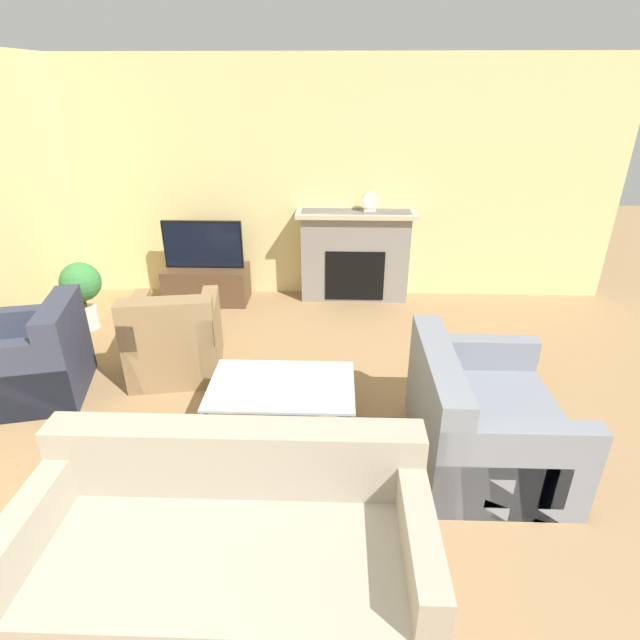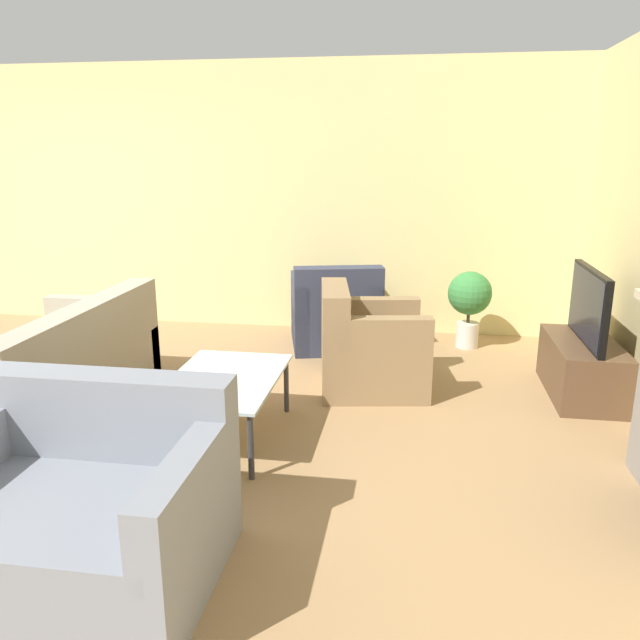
{
  "view_description": "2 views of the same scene",
  "coord_description": "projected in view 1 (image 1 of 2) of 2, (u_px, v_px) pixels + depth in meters",
  "views": [
    {
      "loc": [
        0.69,
        -0.94,
        2.41
      ],
      "look_at": [
        0.57,
        2.66,
        0.69
      ],
      "focal_mm": 28.0,
      "sensor_mm": 36.0,
      "label": 1
    },
    {
      "loc": [
        3.92,
        3.31,
        1.82
      ],
      "look_at": [
        0.55,
        2.78,
        0.9
      ],
      "focal_mm": 35.0,
      "sensor_mm": 36.0,
      "label": 2
    }
  ],
  "objects": [
    {
      "name": "armchair_by_window",
      "position": [
        33.0,
        363.0,
        4.14
      ],
      "size": [
        1.01,
        0.98,
        0.82
      ],
      "rotation": [
        0.0,
        0.0,
        -1.33
      ],
      "color": "#33384C",
      "rests_on": "ground_plane"
    },
    {
      "name": "coffee_table",
      "position": [
        282.0,
        389.0,
        3.64
      ],
      "size": [
        1.06,
        0.68,
        0.42
      ],
      "color": "#333338",
      "rests_on": "ground_plane"
    },
    {
      "name": "wall_back",
      "position": [
        278.0,
        183.0,
        5.78
      ],
      "size": [
        7.86,
        0.06,
        2.7
      ],
      "color": "beige",
      "rests_on": "ground_plane"
    },
    {
      "name": "potted_plant",
      "position": [
        82.0,
        287.0,
        5.21
      ],
      "size": [
        0.41,
        0.41,
        0.74
      ],
      "color": "beige",
      "rests_on": "ground_plane"
    },
    {
      "name": "couch_loveseat",
      "position": [
        480.0,
        421.0,
        3.45
      ],
      "size": [
        0.95,
        1.21,
        0.82
      ],
      "rotation": [
        0.0,
        0.0,
        1.57
      ],
      "color": "gray",
      "rests_on": "ground_plane"
    },
    {
      "name": "tv_stand",
      "position": [
        207.0,
        284.0,
        5.99
      ],
      "size": [
        0.98,
        0.48,
        0.43
      ],
      "color": "brown",
      "rests_on": "ground_plane"
    },
    {
      "name": "tv",
      "position": [
        203.0,
        245.0,
        5.77
      ],
      "size": [
        0.92,
        0.06,
        0.56
      ],
      "color": "black",
      "rests_on": "tv_stand"
    },
    {
      "name": "mantel_clock",
      "position": [
        370.0,
        201.0,
        5.65
      ],
      "size": [
        0.19,
        0.07,
        0.22
      ],
      "color": "beige",
      "rests_on": "fireplace"
    },
    {
      "name": "fireplace",
      "position": [
        355.0,
        254.0,
        5.92
      ],
      "size": [
        1.38,
        0.37,
        1.07
      ],
      "color": "gray",
      "rests_on": "ground_plane"
    },
    {
      "name": "couch_sectional",
      "position": [
        229.0,
        551.0,
        2.5
      ],
      "size": [
        1.96,
        0.93,
        0.82
      ],
      "color": "#9E937F",
      "rests_on": "ground_plane"
    },
    {
      "name": "armchair_accent",
      "position": [
        175.0,
        342.0,
        4.47
      ],
      "size": [
        0.89,
        0.92,
        0.82
      ],
      "rotation": [
        0.0,
        0.0,
        3.3
      ],
      "color": "#8C704C",
      "rests_on": "ground_plane"
    }
  ]
}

